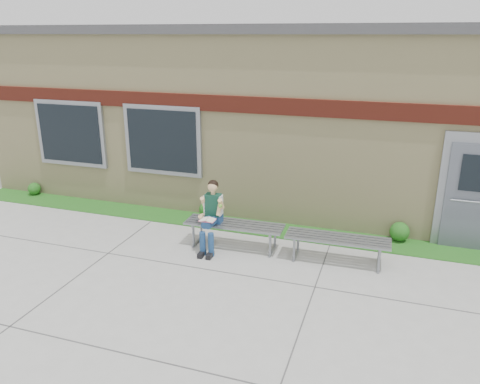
% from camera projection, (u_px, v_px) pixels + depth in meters
% --- Properties ---
extents(ground, '(80.00, 80.00, 0.00)m').
position_uv_depth(ground, '(249.00, 292.00, 7.65)').
color(ground, '#9E9E99').
rests_on(ground, ground).
extents(grass_strip, '(16.00, 0.80, 0.02)m').
position_uv_depth(grass_strip, '(285.00, 231.00, 9.98)').
color(grass_strip, '#195215').
rests_on(grass_strip, ground).
extents(school_building, '(16.20, 6.22, 4.20)m').
position_uv_depth(school_building, '(317.00, 110.00, 12.35)').
color(school_building, beige).
rests_on(school_building, ground).
extents(bench_left, '(1.96, 0.60, 0.50)m').
position_uv_depth(bench_left, '(234.00, 229.00, 9.15)').
color(bench_left, gray).
rests_on(bench_left, ground).
extents(bench_right, '(1.90, 0.58, 0.49)m').
position_uv_depth(bench_right, '(337.00, 243.00, 8.56)').
color(bench_right, gray).
rests_on(bench_right, ground).
extents(girl, '(0.47, 0.78, 1.37)m').
position_uv_depth(girl, '(211.00, 214.00, 8.98)').
color(girl, navy).
rests_on(girl, ground).
extents(shrub_west, '(0.32, 0.32, 0.32)m').
position_uv_depth(shrub_west, '(34.00, 189.00, 12.18)').
color(shrub_west, '#195215').
rests_on(shrub_west, grass_strip).
extents(shrub_mid, '(0.34, 0.34, 0.34)m').
position_uv_depth(shrub_mid, '(207.00, 209.00, 10.72)').
color(shrub_mid, '#195215').
rests_on(shrub_mid, grass_strip).
extents(shrub_east, '(0.39, 0.39, 0.39)m').
position_uv_depth(shrub_east, '(400.00, 232.00, 9.45)').
color(shrub_east, '#195215').
rests_on(shrub_east, grass_strip).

